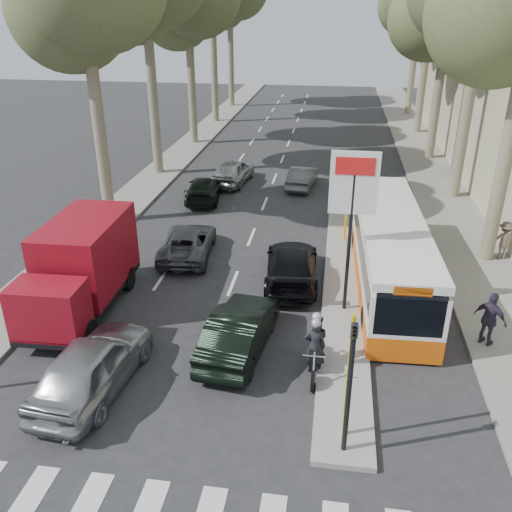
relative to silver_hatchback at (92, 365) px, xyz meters
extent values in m
plane|color=#28282B|center=(3.50, 0.09, -0.78)|extent=(120.00, 120.00, 0.00)
cube|color=gray|center=(12.10, 25.09, -0.72)|extent=(3.20, 70.00, 0.12)
cube|color=gray|center=(-4.50, 28.09, -0.72)|extent=(2.40, 64.00, 0.12)
cube|color=gray|center=(6.75, 11.09, -0.70)|extent=(1.50, 26.00, 0.16)
cylinder|color=yellow|center=(6.75, -0.91, 0.97)|extent=(0.10, 0.10, 3.50)
cylinder|color=yellow|center=(6.75, 5.09, 0.97)|extent=(0.10, 0.10, 3.50)
cylinder|color=yellow|center=(6.75, 11.09, 0.97)|extent=(0.10, 0.10, 3.50)
cylinder|color=black|center=(6.75, 5.09, 1.82)|extent=(0.12, 0.12, 5.20)
cube|color=white|center=(6.75, 5.09, 3.82)|extent=(1.50, 0.10, 2.00)
cube|color=red|center=(6.75, 5.03, 4.37)|extent=(1.20, 0.02, 0.55)
cylinder|color=black|center=(6.75, -1.41, 0.82)|extent=(0.12, 0.12, 3.20)
imported|color=black|center=(6.75, -1.41, 2.32)|extent=(0.16, 0.41, 1.00)
cylinder|color=#6B604C|center=(-4.50, 12.09, 3.42)|extent=(0.56, 0.56, 8.40)
sphere|color=#47542F|center=(-5.50, 12.69, 8.52)|extent=(5.20, 5.20, 5.20)
cylinder|color=#6B604C|center=(-4.60, 20.09, 3.70)|extent=(0.56, 0.56, 8.96)
cylinder|color=#6B604C|center=(-4.40, 28.09, 3.28)|extent=(0.56, 0.56, 8.12)
sphere|color=#47542F|center=(-5.40, 28.69, 8.21)|extent=(5.20, 5.20, 5.20)
cylinder|color=#6B604C|center=(-4.50, 36.09, 3.98)|extent=(0.56, 0.56, 9.52)
cylinder|color=#6B604C|center=(-4.60, 44.09, 3.56)|extent=(0.56, 0.56, 8.68)
sphere|color=#47542F|center=(-5.60, 44.69, 8.83)|extent=(5.20, 5.20, 5.20)
cylinder|color=#6B604C|center=(12.50, 10.09, 3.42)|extent=(0.56, 0.56, 8.40)
sphere|color=#47542F|center=(11.50, 10.69, 8.52)|extent=(5.20, 5.20, 5.20)
cylinder|color=#6B604C|center=(12.60, 18.09, 3.84)|extent=(0.56, 0.56, 9.24)
cylinder|color=#6B604C|center=(12.40, 26.09, 3.14)|extent=(0.56, 0.56, 7.84)
sphere|color=#47542F|center=(11.40, 26.69, 7.90)|extent=(5.20, 5.20, 5.20)
cylinder|color=#6B604C|center=(12.50, 34.09, 3.70)|extent=(0.56, 0.56, 8.96)
cylinder|color=#6B604C|center=(12.60, 42.09, 3.42)|extent=(0.56, 0.56, 8.40)
sphere|color=#47542F|center=(11.60, 42.69, 8.52)|extent=(5.20, 5.20, 5.20)
imported|color=#A7A8AF|center=(0.00, 0.00, 0.00)|extent=(2.24, 4.73, 1.56)
imported|color=black|center=(3.62, 2.36, -0.07)|extent=(2.00, 4.49, 1.43)
imported|color=#4B4D53|center=(0.30, 8.76, -0.19)|extent=(2.35, 4.45, 1.19)
imported|color=black|center=(4.77, 7.09, -0.10)|extent=(2.24, 4.85, 1.37)
imported|color=#A1A5A9|center=(0.31, 18.83, -0.06)|extent=(2.16, 4.40, 1.44)
imported|color=#505358|center=(4.34, 18.63, -0.18)|extent=(1.66, 3.78, 1.21)
imported|color=black|center=(-0.68, 15.71, -0.17)|extent=(2.16, 4.36, 1.22)
cube|color=black|center=(-2.05, 3.84, -0.26)|extent=(2.25, 5.79, 0.24)
cylinder|color=black|center=(-2.95, 1.91, -0.35)|extent=(0.31, 0.87, 0.86)
cylinder|color=black|center=(-1.04, 1.96, -0.35)|extent=(0.31, 0.87, 0.86)
cylinder|color=black|center=(-3.05, 5.54, -0.35)|extent=(0.31, 0.87, 0.86)
cylinder|color=black|center=(-1.14, 5.59, -0.35)|extent=(0.31, 0.87, 0.86)
cube|color=maroon|center=(-1.99, 1.65, 0.60)|extent=(2.14, 1.39, 1.62)
cube|color=black|center=(-1.97, 1.03, 0.80)|extent=(1.91, 0.13, 0.86)
cube|color=maroon|center=(-2.07, 4.61, 1.08)|extent=(2.30, 4.07, 2.39)
cube|color=#E0580C|center=(8.30, 7.39, -0.30)|extent=(2.56, 10.24, 0.80)
cube|color=white|center=(8.30, 7.39, 0.77)|extent=(2.56, 10.24, 1.33)
cube|color=black|center=(8.30, 7.39, 1.03)|extent=(2.56, 9.83, 0.75)
cube|color=white|center=(8.30, 7.39, 1.74)|extent=(2.56, 10.24, 0.27)
cube|color=black|center=(8.47, 2.34, 0.90)|extent=(1.95, 0.13, 1.33)
cube|color=#E0580C|center=(8.47, 2.34, 1.68)|extent=(1.06, 0.10, 0.28)
cylinder|color=black|center=(7.43, 4.10, -0.38)|extent=(0.28, 0.86, 0.85)
cylinder|color=black|center=(9.40, 4.17, -0.38)|extent=(0.28, 0.86, 0.85)
cylinder|color=black|center=(7.21, 10.40, -0.38)|extent=(0.28, 0.86, 0.85)
cylinder|color=black|center=(9.18, 10.47, -0.38)|extent=(0.28, 0.86, 0.85)
cylinder|color=black|center=(5.90, 0.83, -0.46)|extent=(0.10, 0.64, 0.64)
cylinder|color=black|center=(5.90, 2.32, -0.46)|extent=(0.10, 0.64, 0.64)
cylinder|color=silver|center=(5.90, 0.90, -0.09)|extent=(0.06, 0.40, 0.80)
cube|color=black|center=(5.90, 1.62, -0.33)|extent=(0.22, 0.75, 0.30)
cube|color=black|center=(5.90, 1.43, -0.07)|extent=(0.30, 0.45, 0.22)
cube|color=black|center=(5.90, 1.92, -0.12)|extent=(0.28, 0.65, 0.12)
cylinder|color=silver|center=(5.90, 0.96, 0.23)|extent=(0.62, 0.04, 0.04)
imported|color=black|center=(5.90, 1.62, 0.10)|extent=(0.61, 0.40, 1.67)
imported|color=black|center=(5.90, 2.02, 0.05)|extent=(0.76, 0.43, 1.57)
sphere|color=#B2B2B7|center=(5.90, 1.57, 0.89)|extent=(0.28, 0.28, 0.28)
sphere|color=#B2B2B7|center=(5.90, 1.99, 0.83)|extent=(0.28, 0.28, 0.28)
imported|color=#372D43|center=(11.05, 3.65, 0.21)|extent=(1.10, 1.06, 1.75)
imported|color=#69584E|center=(13.10, 10.17, 0.13)|extent=(1.06, 0.54, 1.59)
camera|label=1|loc=(6.13, -11.15, 8.88)|focal=38.00mm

